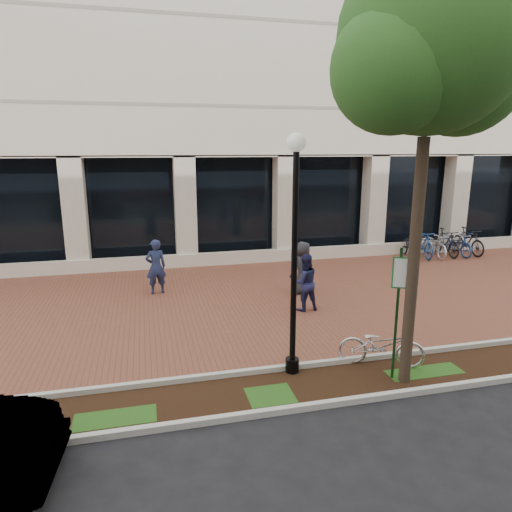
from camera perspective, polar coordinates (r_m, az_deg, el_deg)
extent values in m
plane|color=black|center=(14.01, 1.56, -5.40)|extent=(120.00, 120.00, 0.00)
cube|color=brown|center=(14.00, 1.57, -5.38)|extent=(40.00, 9.00, 0.01)
cube|color=black|center=(9.46, 10.33, -15.30)|extent=(40.00, 1.50, 0.01)
cube|color=beige|center=(10.05, 8.57, -13.09)|extent=(40.00, 0.12, 0.12)
cube|color=beige|center=(8.85, 12.40, -17.17)|extent=(40.00, 0.12, 0.12)
cube|color=beige|center=(24.20, -5.66, 26.71)|extent=(40.00, 12.00, 11.80)
cube|color=black|center=(18.87, -2.93, 6.05)|extent=(40.00, 0.15, 4.20)
cube|color=beige|center=(18.14, -2.20, -0.19)|extent=(40.00, 0.25, 0.50)
cube|color=beige|center=(18.19, -2.51, 5.78)|extent=(0.80, 0.80, 4.20)
cube|color=#163D19|center=(9.34, 17.17, -7.07)|extent=(0.05, 0.05, 2.69)
cube|color=#1B6E2C|center=(9.06, 17.64, -2.03)|extent=(0.34, 0.02, 0.62)
cube|color=white|center=(9.05, 17.68, -2.06)|extent=(0.30, 0.01, 0.56)
cylinder|color=black|center=(9.68, 4.54, -13.45)|extent=(0.28, 0.28, 0.30)
cylinder|color=black|center=(8.93, 4.78, -1.45)|extent=(0.12, 0.12, 4.47)
sphere|color=silver|center=(8.64, 5.10, 13.97)|extent=(0.36, 0.36, 0.36)
cylinder|color=#413325|center=(9.00, 19.06, -1.26)|extent=(0.22, 0.22, 4.70)
sphere|color=#27571B|center=(8.92, 21.17, 24.11)|extent=(3.20, 3.20, 3.20)
sphere|color=#27571B|center=(9.60, 24.36, 20.10)|extent=(2.24, 2.24, 2.24)
sphere|color=#27571B|center=(8.21, 16.91, 21.44)|extent=(2.08, 2.08, 2.08)
imported|color=silver|center=(10.12, 15.40, -10.69)|extent=(1.87, 1.31, 0.93)
imported|color=#1E274B|center=(14.61, -12.41, -1.33)|extent=(0.71, 0.53, 1.75)
imported|color=#1D2049|center=(12.91, 6.08, -3.30)|extent=(0.84, 0.68, 1.64)
imported|color=#26272B|center=(14.39, 5.85, -1.47)|extent=(0.91, 0.68, 1.67)
cylinder|color=#B5B5B9|center=(17.91, 19.52, -0.66)|extent=(0.11, 0.11, 0.80)
sphere|color=#B5B5B9|center=(17.81, 19.64, 0.74)|extent=(0.12, 0.12, 0.12)
imported|color=black|center=(20.08, 18.78, 1.23)|extent=(1.07, 2.09, 1.05)
imported|color=#204E93|center=(20.37, 20.10, 1.46)|extent=(0.82, 1.99, 1.16)
imported|color=silver|center=(20.69, 21.36, 1.36)|extent=(0.87, 2.04, 1.05)
imported|color=black|center=(21.00, 22.60, 1.58)|extent=(0.62, 1.95, 1.16)
imported|color=navy|center=(21.34, 23.78, 1.49)|extent=(0.72, 2.00, 1.05)
imported|color=black|center=(21.67, 24.95, 1.69)|extent=(0.67, 1.96, 1.16)
cylinder|color=#B5B5B9|center=(20.87, 21.95, 1.07)|extent=(0.04, 0.04, 0.80)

